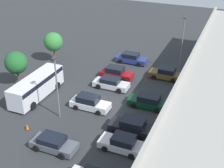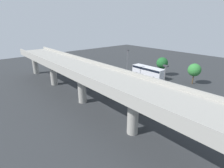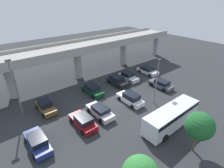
% 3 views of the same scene
% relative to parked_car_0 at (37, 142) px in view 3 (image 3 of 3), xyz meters
% --- Properties ---
extents(ground_plane, '(104.60, 104.60, 0.00)m').
position_rel_parked_car_0_xyz_m(ground_plane, '(12.79, 1.61, -0.74)').
color(ground_plane, '#2D3033').
extents(highway_overpass, '(50.24, 6.31, 7.10)m').
position_rel_parked_car_0_xyz_m(highway_overpass, '(12.79, 13.44, 4.86)').
color(highway_overpass, '#9E9B93').
rests_on(highway_overpass, ground_plane).
extents(parked_car_0, '(2.07, 4.80, 1.58)m').
position_rel_parked_car_0_xyz_m(parked_car_0, '(0.00, 0.00, 0.00)').
color(parked_car_0, navy).
rests_on(parked_car_0, ground_plane).
extents(parked_car_1, '(2.01, 4.35, 1.63)m').
position_rel_parked_car_0_xyz_m(parked_car_1, '(3.23, 6.24, 0.02)').
color(parked_car_1, brown).
rests_on(parked_car_1, ground_plane).
extents(parked_car_2, '(2.11, 4.57, 1.64)m').
position_rel_parked_car_0_xyz_m(parked_car_2, '(5.75, -0.16, 0.03)').
color(parked_car_2, maroon).
rests_on(parked_car_2, ground_plane).
extents(parked_car_3, '(2.11, 4.71, 1.47)m').
position_rel_parked_car_0_xyz_m(parked_car_3, '(8.79, 0.32, -0.03)').
color(parked_car_3, silver).
rests_on(parked_car_3, ground_plane).
extents(parked_car_4, '(2.09, 4.62, 1.59)m').
position_rel_parked_car_0_xyz_m(parked_car_4, '(11.36, 6.19, 0.01)').
color(parked_car_4, '#0C381E').
rests_on(parked_car_4, ground_plane).
extents(parked_car_5, '(2.06, 4.70, 1.68)m').
position_rel_parked_car_0_xyz_m(parked_car_5, '(14.40, -0.01, 0.04)').
color(parked_car_5, silver).
rests_on(parked_car_5, ground_plane).
extents(parked_car_6, '(2.23, 4.45, 1.68)m').
position_rel_parked_car_0_xyz_m(parked_car_6, '(16.89, 6.07, 0.05)').
color(parked_car_6, black).
rests_on(parked_car_6, ground_plane).
extents(parked_car_7, '(2.09, 4.41, 1.58)m').
position_rel_parked_car_0_xyz_m(parked_car_7, '(19.84, 6.20, -0.01)').
color(parked_car_7, silver).
rests_on(parked_car_7, ground_plane).
extents(parked_car_8, '(2.18, 4.57, 1.45)m').
position_rel_parked_car_0_xyz_m(parked_car_8, '(22.37, 0.06, -0.04)').
color(parked_car_8, '#515660').
rests_on(parked_car_8, ground_plane).
extents(parked_car_9, '(2.25, 4.60, 1.46)m').
position_rel_parked_car_0_xyz_m(parked_car_9, '(25.32, 5.87, -0.03)').
color(parked_car_9, silver).
rests_on(parked_car_9, ground_plane).
extents(shuttle_bus, '(8.72, 2.70, 2.74)m').
position_rel_parked_car_0_xyz_m(shuttle_bus, '(14.49, -7.28, 0.90)').
color(shuttle_bus, silver).
rests_on(shuttle_bus, ground_plane).
extents(lamp_post_near_aisle, '(0.70, 0.35, 8.22)m').
position_rel_parked_car_0_xyz_m(lamp_post_near_aisle, '(0.31, 7.58, 4.06)').
color(lamp_post_near_aisle, slate).
rests_on(lamp_post_near_aisle, ground_plane).
extents(lamp_post_mid_lot, '(0.70, 0.35, 7.27)m').
position_rel_parked_car_0_xyz_m(lamp_post_mid_lot, '(17.27, -2.41, 3.57)').
color(lamp_post_mid_lot, slate).
rests_on(lamp_post_mid_lot, ground_plane).
extents(tree_front_centre, '(2.97, 2.97, 4.92)m').
position_rel_parked_car_0_xyz_m(tree_front_centre, '(13.08, -11.23, 2.68)').
color(tree_front_centre, brown).
rests_on(tree_front_centre, ground_plane).
extents(traffic_cone, '(0.44, 0.44, 0.70)m').
position_rel_parked_car_0_xyz_m(traffic_cone, '(20.77, -4.27, -0.41)').
color(traffic_cone, black).
rests_on(traffic_cone, ground_plane).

